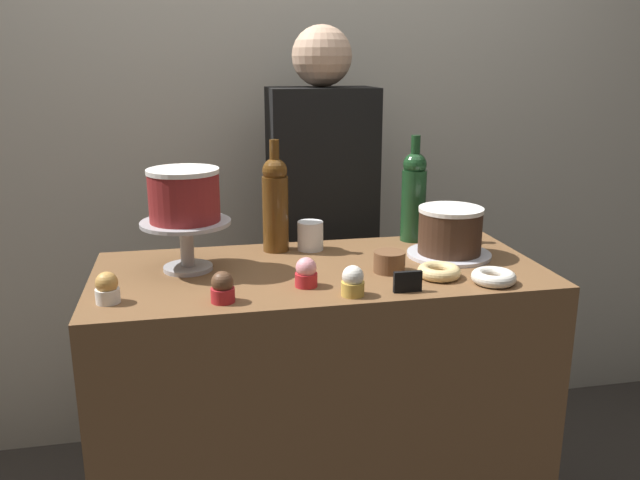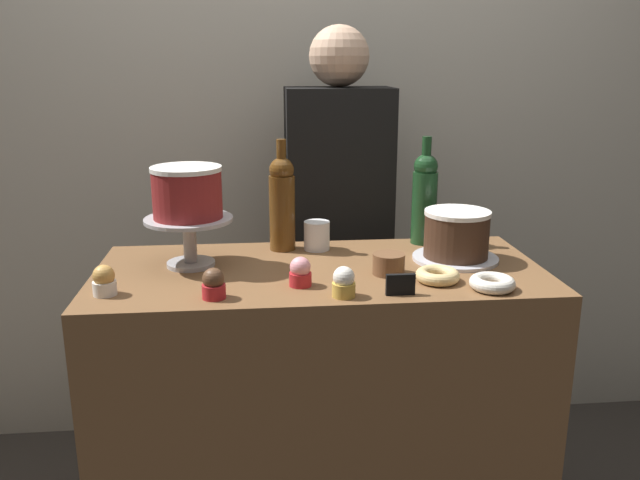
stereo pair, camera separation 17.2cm
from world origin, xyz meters
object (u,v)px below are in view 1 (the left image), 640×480
Objects in this scene: coffee_cup_ceramic at (310,236)px; cake_stand_pedestal at (186,236)px; chocolate_round_cake at (450,230)px; cupcake_chocolate at (223,288)px; cookie_stack at (389,262)px; donut_sugar at (494,277)px; cupcake_caramel at (107,288)px; donut_glazed at (439,272)px; wine_bottle_amber at (275,203)px; cupcake_vanilla at (353,282)px; price_sign_chalkboard at (408,282)px; white_layer_cake at (184,195)px; wine_bottle_green at (414,195)px; barista_figure at (322,249)px; cupcake_strawberry at (306,273)px.

cake_stand_pedestal is at bearing -160.78° from coffee_cup_ceramic.
coffee_cup_ceramic is at bearing 159.34° from chocolate_round_cake.
coffee_cup_ceramic reaches higher than cupcake_chocolate.
donut_sugar is at bearing -31.65° from cookie_stack.
donut_glazed is at bearing 1.13° from cupcake_caramel.
wine_bottle_amber is at bearing 135.66° from cookie_stack.
price_sign_chalkboard is at bearing -1.23° from cupcake_vanilla.
donut_glazed is at bearing -119.57° from chocolate_round_cake.
donut_glazed is at bearing 36.87° from price_sign_chalkboard.
white_layer_cake is 0.50m from cupcake_vanilla.
donut_sugar is (0.50, -0.40, -0.13)m from wine_bottle_amber.
donut_glazed is 0.42m from coffee_cup_ceramic.
donut_glazed is at bearing -98.51° from wine_bottle_green.
cookie_stack is at bearing -153.63° from chocolate_round_cake.
cake_stand_pedestal is at bearing 162.91° from donut_glazed.
cupcake_vanilla is at bearing -36.01° from cake_stand_pedestal.
wine_bottle_green is at bearing 69.26° from price_sign_chalkboard.
cupcake_vanilla is 0.37m from donut_sugar.
white_layer_cake is 0.74m from barista_figure.
price_sign_chalkboard is (0.52, -0.28, -0.18)m from white_layer_cake.
white_layer_cake is at bearing 151.55° from price_sign_chalkboard.
cupcake_chocolate reaches higher than donut_glazed.
cupcake_caramel is at bearing -131.01° from white_layer_cake.
coffee_cup_ceramic reaches higher than cupcake_vanilla.
chocolate_round_cake is at bearing 36.53° from cupcake_vanilla.
cupcake_strawberry is 0.88× the size of cookie_stack.
cookie_stack is (0.24, 0.07, -0.01)m from cupcake_strawberry.
cupcake_strawberry is at bearing -104.92° from barista_figure.
coffee_cup_ceramic is (0.54, 0.34, 0.01)m from cupcake_caramel.
chocolate_round_cake is 0.25m from donut_sugar.
chocolate_round_cake is 0.11× the size of barista_figure.
wine_bottle_green is (-0.05, 0.18, 0.07)m from chocolate_round_cake.
cupcake_vanilla is at bearing -36.01° from white_layer_cake.
barista_figure is at bearing 46.81° from cupcake_caramel.
chocolate_round_cake is 0.20m from wine_bottle_green.
white_layer_cake is 2.23× the size of cookie_stack.
cake_stand_pedestal is 0.11m from white_layer_cake.
donut_glazed is (0.38, -0.33, -0.13)m from wine_bottle_amber.
cupcake_caramel is at bearing -178.87° from donut_glazed.
cake_stand_pedestal is 0.54m from cookie_stack.
price_sign_chalkboard is 0.04× the size of barista_figure.
cupcake_caramel is 1.06× the size of price_sign_chalkboard.
cake_stand_pedestal is 2.78× the size of coffee_cup_ceramic.
coffee_cup_ceramic is at bearing -7.24° from wine_bottle_amber.
cupcake_caramel is 0.57m from cupcake_vanilla.
cookie_stack is 0.30m from coffee_cup_ceramic.
white_layer_cake is 0.57× the size of wine_bottle_green.
wine_bottle_amber is at bearing 95.14° from cupcake_strawberry.
barista_figure is (0.46, 0.48, -0.31)m from white_layer_cake.
cupcake_strawberry is (-0.40, -0.36, -0.11)m from wine_bottle_green.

